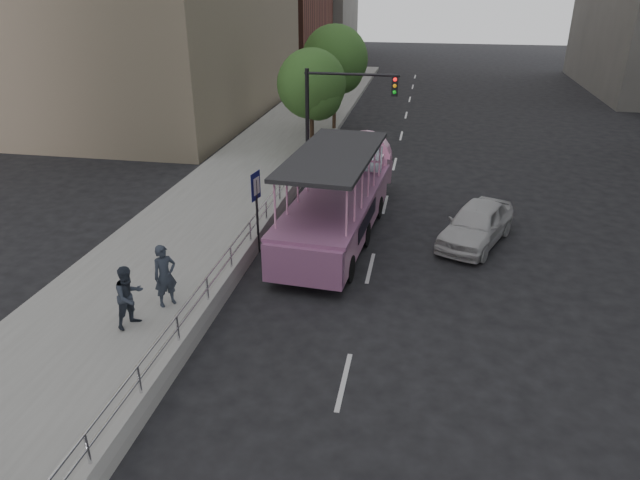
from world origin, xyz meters
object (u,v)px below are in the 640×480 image
(duck_boat, at_px, (342,199))
(pedestrian_mid, at_px, (129,296))
(street_tree_far, at_px, (336,62))
(pedestrian_near, at_px, (165,276))
(parking_sign, at_px, (257,203))
(traffic_signal, at_px, (333,108))
(car, at_px, (476,224))
(street_tree_near, at_px, (313,87))

(duck_boat, height_order, pedestrian_mid, duck_boat)
(street_tree_far, bearing_deg, pedestrian_near, -93.38)
(pedestrian_near, relative_size, street_tree_far, 0.28)
(parking_sign, height_order, traffic_signal, traffic_signal)
(car, height_order, street_tree_far, street_tree_far)
(pedestrian_near, bearing_deg, street_tree_near, 37.56)
(duck_boat, xyz_separation_m, pedestrian_near, (-3.96, -6.86, -0.05))
(car, height_order, street_tree_near, street_tree_near)
(traffic_signal, xyz_separation_m, street_tree_far, (-1.40, 9.43, 0.81))
(car, relative_size, traffic_signal, 0.84)
(parking_sign, height_order, street_tree_near, street_tree_near)
(traffic_signal, bearing_deg, street_tree_far, 98.43)
(car, bearing_deg, street_tree_far, 138.91)
(pedestrian_mid, bearing_deg, duck_boat, -3.81)
(car, xyz_separation_m, parking_sign, (-7.52, -2.21, 1.08))
(street_tree_far, bearing_deg, pedestrian_mid, -94.38)
(pedestrian_near, relative_size, parking_sign, 0.63)
(street_tree_near, xyz_separation_m, street_tree_far, (0.20, 6.00, 0.49))
(car, distance_m, street_tree_near, 12.46)
(duck_boat, relative_size, pedestrian_mid, 6.01)
(street_tree_near, relative_size, street_tree_far, 0.89)
(pedestrian_near, bearing_deg, street_tree_far, 38.12)
(traffic_signal, bearing_deg, pedestrian_mid, -103.12)
(traffic_signal, distance_m, street_tree_far, 9.57)
(traffic_signal, bearing_deg, street_tree_near, 114.98)
(parking_sign, bearing_deg, traffic_signal, 80.80)
(pedestrian_near, distance_m, street_tree_far, 22.06)
(car, bearing_deg, parking_sign, -141.35)
(duck_boat, relative_size, pedestrian_near, 5.71)
(duck_boat, height_order, street_tree_far, street_tree_far)
(pedestrian_near, xyz_separation_m, parking_sign, (1.39, 4.40, 0.61))
(parking_sign, bearing_deg, duck_boat, 43.78)
(car, distance_m, pedestrian_mid, 12.20)
(duck_boat, xyz_separation_m, traffic_signal, (-1.27, 5.52, 2.23))
(pedestrian_mid, bearing_deg, pedestrian_near, 3.20)
(car, height_order, parking_sign, parking_sign)
(duck_boat, bearing_deg, pedestrian_near, -120.01)
(street_tree_near, bearing_deg, duck_boat, -72.21)
(pedestrian_near, bearing_deg, traffic_signal, 29.26)
(duck_boat, relative_size, traffic_signal, 2.01)
(car, relative_size, parking_sign, 1.48)
(duck_boat, distance_m, car, 4.99)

